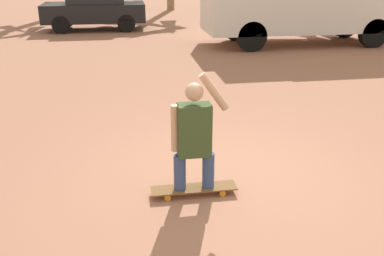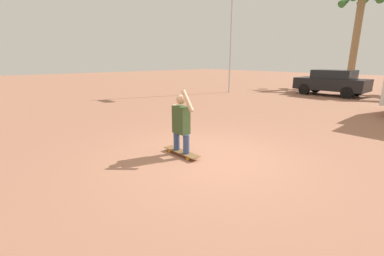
{
  "view_description": "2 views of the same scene",
  "coord_description": "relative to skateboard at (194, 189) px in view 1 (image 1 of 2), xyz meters",
  "views": [
    {
      "loc": [
        -1.26,
        -4.76,
        2.59
      ],
      "look_at": [
        -0.51,
        -0.1,
        0.73
      ],
      "focal_mm": 40.0,
      "sensor_mm": 36.0,
      "label": 1
    },
    {
      "loc": [
        3.67,
        -3.85,
        2.08
      ],
      "look_at": [
        -0.31,
        -0.27,
        0.66
      ],
      "focal_mm": 24.0,
      "sensor_mm": 36.0,
      "label": 2
    }
  ],
  "objects": [
    {
      "name": "ground_plane",
      "position": [
        0.54,
        0.39,
        -0.08
      ],
      "size": [
        80.0,
        80.0,
        0.0
      ],
      "primitive_type": "plane",
      "color": "#A36B51"
    },
    {
      "name": "parked_car_black",
      "position": [
        -1.76,
        13.17,
        0.73
      ],
      "size": [
        3.87,
        1.84,
        1.51
      ],
      "color": "black",
      "rests_on": "ground_plane"
    },
    {
      "name": "person_skateboarder",
      "position": [
        -0.0,
        0.0,
        0.71
      ],
      "size": [
        0.65,
        0.22,
        1.39
      ],
      "color": "#384C7A",
      "rests_on": "skateboard"
    },
    {
      "name": "skateboard",
      "position": [
        0.0,
        0.0,
        0.0
      ],
      "size": [
        1.01,
        0.23,
        0.09
      ],
      "color": "brown",
      "rests_on": "ground_plane"
    }
  ]
}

